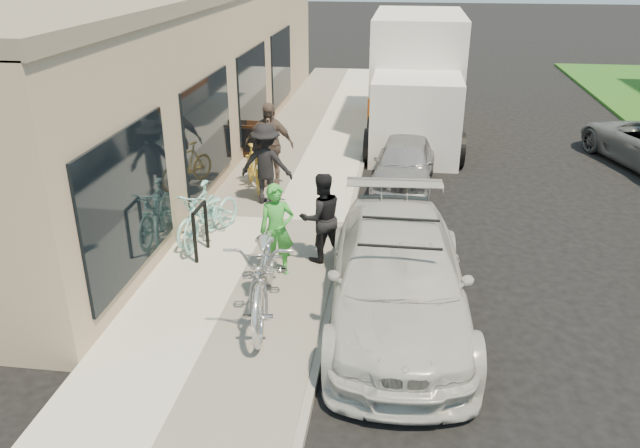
{
  "coord_description": "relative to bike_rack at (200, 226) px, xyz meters",
  "views": [
    {
      "loc": [
        0.49,
        -8.18,
        5.08
      ],
      "look_at": [
        -0.72,
        0.83,
        1.05
      ],
      "focal_mm": 35.0,
      "sensor_mm": 36.0,
      "label": 1
    }
  ],
  "objects": [
    {
      "name": "ground",
      "position": [
        2.85,
        -1.25,
        -0.7
      ],
      "size": [
        120.0,
        120.0,
        0.0
      ],
      "primitive_type": "plane",
      "color": "black",
      "rests_on": "ground"
    },
    {
      "name": "sidewalk",
      "position": [
        0.85,
        1.75,
        -0.63
      ],
      "size": [
        3.0,
        34.0,
        0.15
      ],
      "primitive_type": "cube",
      "color": "beige",
      "rests_on": "ground"
    },
    {
      "name": "curb",
      "position": [
        2.4,
        1.75,
        -0.64
      ],
      "size": [
        0.12,
        34.0,
        0.13
      ],
      "primitive_type": "cube",
      "color": "gray",
      "rests_on": "ground"
    },
    {
      "name": "storefront",
      "position": [
        -2.39,
        6.74,
        1.42
      ],
      "size": [
        3.6,
        20.0,
        4.22
      ],
      "color": "tan",
      "rests_on": "ground"
    },
    {
      "name": "bike_rack",
      "position": [
        0.0,
        0.0,
        0.0
      ],
      "size": [
        0.08,
        0.65,
        0.92
      ],
      "rotation": [
        0.0,
        0.0,
        -0.03
      ],
      "color": "black",
      "rests_on": "sidewalk"
    },
    {
      "name": "sandwich_board",
      "position": [
        -0.39,
        5.56,
        -0.1
      ],
      "size": [
        0.58,
        0.58,
        0.89
      ],
      "rotation": [
        0.0,
        0.0,
        -0.07
      ],
      "color": "black",
      "rests_on": "sidewalk"
    },
    {
      "name": "sedan_white",
      "position": [
        3.41,
        -1.39,
        0.01
      ],
      "size": [
        2.27,
        5.01,
        1.46
      ],
      "rotation": [
        0.0,
        0.0,
        0.06
      ],
      "color": "beige",
      "rests_on": "ground"
    },
    {
      "name": "sedan_silver",
      "position": [
        3.45,
        4.38,
        -0.14
      ],
      "size": [
        1.56,
        3.4,
        1.13
      ],
      "primitive_type": "imported",
      "rotation": [
        0.0,
        0.0,
        -0.07
      ],
      "color": "#98979C",
      "rests_on": "ground"
    },
    {
      "name": "moving_truck",
      "position": [
        3.7,
        9.23,
        0.79
      ],
      "size": [
        2.62,
        6.84,
        3.35
      ],
      "rotation": [
        0.0,
        0.0,
        -0.01
      ],
      "color": "silver",
      "rests_on": "ground"
    },
    {
      "name": "tandem_bike",
      "position": [
        1.5,
        -1.66,
        0.13
      ],
      "size": [
        1.22,
        2.7,
        1.37
      ],
      "primitive_type": "imported",
      "rotation": [
        0.0,
        0.0,
        0.12
      ],
      "color": "silver",
      "rests_on": "sidewalk"
    },
    {
      "name": "woman_rider",
      "position": [
        1.44,
        -0.46,
        0.22
      ],
      "size": [
        0.64,
        0.51,
        1.54
      ],
      "primitive_type": "imported",
      "rotation": [
        0.0,
        0.0,
        0.27
      ],
      "color": "green",
      "rests_on": "sidewalk"
    },
    {
      "name": "man_standing",
      "position": [
        2.09,
        0.11,
        0.23
      ],
      "size": [
        0.95,
        0.88,
        1.57
      ],
      "primitive_type": "imported",
      "rotation": [
        0.0,
        0.0,
        3.63
      ],
      "color": "black",
      "rests_on": "sidewalk"
    },
    {
      "name": "cruiser_bike_a",
      "position": [
        -0.17,
        0.56,
        -0.02
      ],
      "size": [
        0.56,
        1.78,
        1.06
      ],
      "primitive_type": "imported",
      "rotation": [
        0.0,
        0.0,
        -0.03
      ],
      "color": "#99E4DC",
      "rests_on": "sidewalk"
    },
    {
      "name": "cruiser_bike_b",
      "position": [
        -0.08,
        0.73,
        -0.1
      ],
      "size": [
        1.2,
        1.85,
        0.92
      ],
      "primitive_type": "imported",
      "rotation": [
        0.0,
        0.0,
        -0.37
      ],
      "color": "#99E4DC",
      "rests_on": "sidewalk"
    },
    {
      "name": "cruiser_bike_c",
      "position": [
        0.17,
        3.3,
        -0.07
      ],
      "size": [
        1.08,
        1.67,
        0.97
      ],
      "primitive_type": "imported",
      "rotation": [
        0.0,
        0.0,
        0.42
      ],
      "color": "gold",
      "rests_on": "sidewalk"
    },
    {
      "name": "bystander_a",
      "position": [
        0.61,
        2.58,
        0.29
      ],
      "size": [
        1.13,
        0.7,
        1.69
      ],
      "primitive_type": "imported",
      "rotation": [
        0.0,
        0.0,
        3.07
      ],
      "color": "black",
      "rests_on": "sidewalk"
    },
    {
      "name": "bystander_b",
      "position": [
        0.45,
        3.64,
        0.39
      ],
      "size": [
        1.12,
        0.49,
        1.89
      ],
      "primitive_type": "imported",
      "rotation": [
        0.0,
        0.0,
        -0.03
      ],
      "color": "brown",
      "rests_on": "sidewalk"
    }
  ]
}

